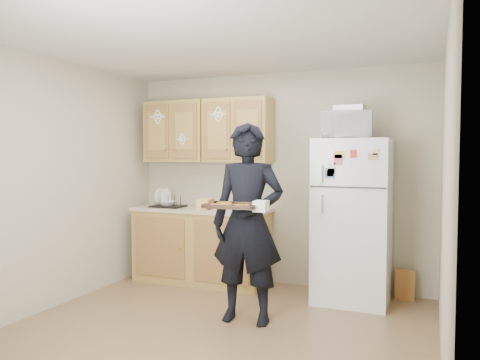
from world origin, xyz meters
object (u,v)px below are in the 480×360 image
Objects in this scene: microwave at (347,125)px; refrigerator at (353,220)px; dish_rack at (168,201)px; person at (248,223)px; baking_tray at (233,206)px.

refrigerator is at bearing 34.02° from microwave.
dish_rack is (-2.16, 0.02, -0.86)m from microwave.
person reaches higher than baking_tray.
microwave is at bearing 54.71° from baking_tray.
microwave is 1.32× the size of dish_rack.
person reaches higher than dish_rack.
baking_tray is at bearing -126.99° from microwave.
microwave is at bearing -140.09° from refrigerator.
refrigerator reaches higher than dish_rack.
person is 1.51m from microwave.
dish_rack is (-2.22, -0.03, 0.13)m from refrigerator.
microwave reaches higher than person.
refrigerator is 2.22m from dish_rack.
refrigerator is 1.27m from person.
microwave is (0.75, 1.24, 0.75)m from baking_tray.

